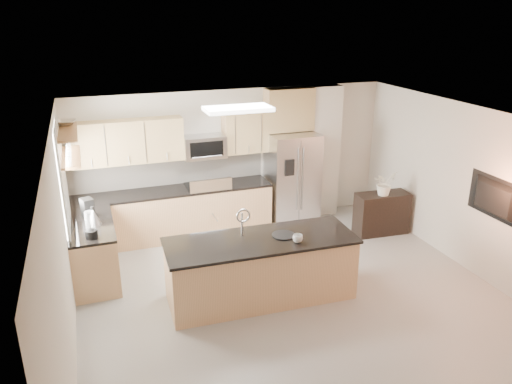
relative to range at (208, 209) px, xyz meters
name	(u,v)px	position (x,y,z in m)	size (l,w,h in m)	color
floor	(301,308)	(0.60, -2.92, -0.47)	(6.50, 6.50, 0.00)	gray
ceiling	(308,127)	(0.60, -2.92, 2.13)	(6.00, 6.50, 0.02)	white
wall_back	(233,158)	(0.60, 0.33, 0.83)	(6.00, 0.02, 2.60)	beige
wall_left	(62,259)	(-2.40, -2.92, 0.83)	(0.02, 6.50, 2.60)	beige
wall_right	(486,197)	(3.60, -2.92, 0.83)	(0.02, 6.50, 2.60)	beige
back_counter	(175,213)	(-0.63, 0.01, 0.00)	(3.55, 0.66, 1.44)	tan
left_counter	(94,251)	(-2.07, -1.07, -0.01)	(0.66, 1.50, 0.92)	tan
range	(208,209)	(0.00, 0.00, 0.00)	(0.76, 0.64, 1.14)	black
upper_cabinets	(164,139)	(-0.70, 0.16, 1.35)	(3.50, 0.33, 0.75)	tan
microwave	(204,147)	(0.00, 0.12, 1.16)	(0.76, 0.40, 0.40)	#B6B6B9
refrigerator	(292,179)	(1.66, -0.05, 0.42)	(0.92, 0.78, 1.78)	#B6B6B9
partition_column	(323,152)	(2.42, 0.18, 0.83)	(0.60, 0.30, 2.60)	beige
window	(63,180)	(-2.38, -1.07, 1.18)	(0.04, 1.15, 1.65)	white
shelf_lower	(69,157)	(-2.25, -0.97, 1.48)	(0.30, 1.20, 0.04)	#9A6E3D
shelf_upper	(66,132)	(-2.25, -0.97, 1.85)	(0.30, 1.20, 0.04)	#9A6E3D
ceiling_fixture	(238,109)	(0.20, -1.32, 2.09)	(1.00, 0.50, 0.06)	white
island	(261,268)	(0.16, -2.45, 0.00)	(2.72, 1.06, 1.35)	tan
credenza	(382,213)	(3.04, -1.09, -0.08)	(0.98, 0.41, 0.78)	black
cup	(298,239)	(0.61, -2.71, 0.51)	(0.14, 0.14, 0.11)	silver
platter	(284,235)	(0.50, -2.45, 0.47)	(0.34, 0.34, 0.02)	black
blender	(90,227)	(-2.07, -1.60, 0.62)	(0.17, 0.17, 0.40)	black
kettle	(93,217)	(-2.02, -1.13, 0.57)	(0.23, 0.23, 0.29)	#B6B6B9
coffee_maker	(88,208)	(-2.09, -0.80, 0.59)	(0.22, 0.24, 0.30)	black
bowl	(66,122)	(-2.25, -0.57, 1.91)	(0.38, 0.38, 0.09)	#B6B6B9
flower_vase	(385,177)	(3.00, -1.14, 0.65)	(0.61, 0.53, 0.67)	white
television	(492,199)	(3.51, -3.12, 0.88)	(1.08, 0.14, 0.62)	black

